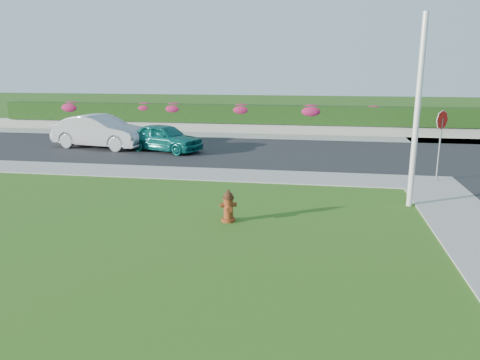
% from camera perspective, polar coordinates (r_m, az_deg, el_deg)
% --- Properties ---
extents(ground, '(120.00, 120.00, 0.00)m').
position_cam_1_polar(ground, '(9.15, -11.88, -12.12)').
color(ground, black).
rests_on(ground, ground).
extents(street_far, '(26.00, 8.00, 0.04)m').
position_cam_1_polar(street_far, '(23.45, -10.86, 3.78)').
color(street_far, black).
rests_on(street_far, ground).
extents(sidewalk_far, '(24.00, 2.00, 0.04)m').
position_cam_1_polar(sidewalk_far, '(19.39, -18.77, 1.25)').
color(sidewalk_far, gray).
rests_on(sidewalk_far, ground).
extents(curb_corner, '(2.00, 2.00, 0.04)m').
position_cam_1_polar(curb_corner, '(17.50, 22.07, -0.30)').
color(curb_corner, gray).
rests_on(curb_corner, ground).
extents(sidewalk_beyond, '(34.00, 2.00, 0.04)m').
position_cam_1_polar(sidewalk_beyond, '(27.23, 0.80, 5.36)').
color(sidewalk_beyond, gray).
rests_on(sidewalk_beyond, ground).
extents(retaining_wall, '(34.00, 0.40, 0.60)m').
position_cam_1_polar(retaining_wall, '(28.67, 1.27, 6.34)').
color(retaining_wall, gray).
rests_on(retaining_wall, ground).
extents(hedge, '(32.00, 0.90, 1.10)m').
position_cam_1_polar(hedge, '(28.67, 1.30, 8.05)').
color(hedge, black).
rests_on(hedge, retaining_wall).
extents(fire_hydrant, '(0.44, 0.42, 0.85)m').
position_cam_1_polar(fire_hydrant, '(12.14, -1.42, -3.26)').
color(fire_hydrant, '#57180D').
rests_on(fire_hydrant, ground).
extents(sedan_teal, '(4.11, 2.73, 1.30)m').
position_cam_1_polar(sedan_teal, '(22.42, -9.23, 5.13)').
color(sedan_teal, '#0C5C57').
rests_on(sedan_teal, street_far).
extents(sedan_silver, '(5.10, 2.59, 1.60)m').
position_cam_1_polar(sedan_silver, '(24.10, -16.63, 5.69)').
color(sedan_silver, '#A1A3A9').
rests_on(sedan_silver, street_far).
extents(utility_pole, '(0.16, 0.16, 5.36)m').
position_cam_1_polar(utility_pole, '(14.00, 20.78, 7.64)').
color(utility_pole, silver).
rests_on(utility_pole, ground).
extents(stop_sign, '(0.49, 0.50, 2.51)m').
position_cam_1_polar(stop_sign, '(17.56, 23.33, 5.73)').
color(stop_sign, slate).
rests_on(stop_sign, ground).
extents(flower_clump_a, '(1.53, 0.98, 0.76)m').
position_cam_1_polar(flower_clump_a, '(32.38, -19.82, 8.34)').
color(flower_clump_a, '#AE1D63').
rests_on(flower_clump_a, hedge).
extents(flower_clump_b, '(1.28, 0.82, 0.64)m').
position_cam_1_polar(flower_clump_b, '(30.26, -11.52, 8.64)').
color(flower_clump_b, '#AE1D63').
rests_on(flower_clump_b, hedge).
extents(flower_clump_c, '(1.40, 0.90, 0.70)m').
position_cam_1_polar(flower_clump_c, '(29.63, -8.07, 8.63)').
color(flower_clump_c, '#AE1D63').
rests_on(flower_clump_c, hedge).
extents(flower_clump_d, '(1.43, 0.92, 0.72)m').
position_cam_1_polar(flower_clump_d, '(28.63, 0.17, 8.58)').
color(flower_clump_d, '#AE1D63').
rests_on(flower_clump_d, hedge).
extents(flower_clump_e, '(1.56, 1.00, 0.78)m').
position_cam_1_polar(flower_clump_e, '(28.25, 8.65, 8.31)').
color(flower_clump_e, '#AE1D63').
rests_on(flower_clump_e, hedge).
extents(flower_clump_f, '(1.07, 0.69, 0.54)m').
position_cam_1_polar(flower_clump_f, '(28.40, 15.96, 8.17)').
color(flower_clump_f, '#AE1D63').
rests_on(flower_clump_f, hedge).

